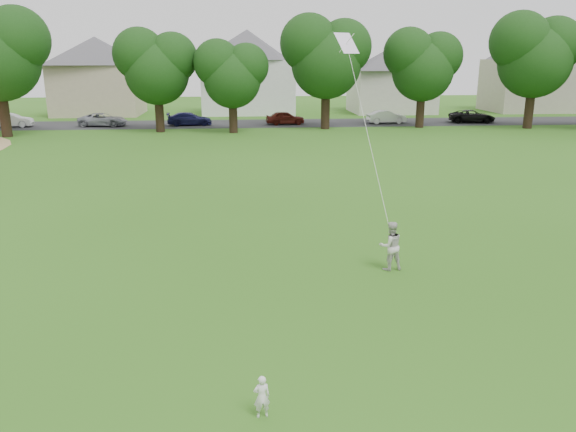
{
  "coord_description": "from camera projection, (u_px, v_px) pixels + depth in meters",
  "views": [
    {
      "loc": [
        -1.05,
        -11.09,
        6.03
      ],
      "look_at": [
        0.08,
        2.0,
        2.3
      ],
      "focal_mm": 35.0,
      "sensor_mm": 36.0,
      "label": 1
    }
  ],
  "objects": [
    {
      "name": "ground",
      "position": [
        292.0,
        341.0,
        12.36
      ],
      "size": [
        160.0,
        160.0,
        0.0
      ],
      "primitive_type": "plane",
      "color": "#2B5A14",
      "rests_on": "ground"
    },
    {
      "name": "older_boy",
      "position": [
        390.0,
        246.0,
        16.33
      ],
      "size": [
        0.79,
        0.66,
        1.46
      ],
      "primitive_type": "imported",
      "rotation": [
        0.0,
        0.0,
        3.3
      ],
      "color": "beige",
      "rests_on": "ground"
    },
    {
      "name": "street",
      "position": [
        251.0,
        124.0,
        52.61
      ],
      "size": [
        90.0,
        7.0,
        0.01
      ],
      "primitive_type": "cube",
      "color": "#2D2D30",
      "rests_on": "ground"
    },
    {
      "name": "parked_cars",
      "position": [
        213.0,
        119.0,
        51.2
      ],
      "size": [
        55.11,
        2.51,
        1.21
      ],
      "color": "black",
      "rests_on": "ground"
    },
    {
      "name": "tree_row",
      "position": [
        303.0,
        53.0,
        45.51
      ],
      "size": [
        81.54,
        8.99,
        10.49
      ],
      "color": "black",
      "rests_on": "ground"
    },
    {
      "name": "toddler",
      "position": [
        262.0,
        397.0,
        9.66
      ],
      "size": [
        0.32,
        0.24,
        0.8
      ],
      "primitive_type": "imported",
      "rotation": [
        0.0,
        0.0,
        3.32
      ],
      "color": "silver",
      "rests_on": "ground"
    },
    {
      "name": "house_row",
      "position": [
        258.0,
        66.0,
        60.9
      ],
      "size": [
        76.24,
        14.19,
        10.52
      ],
      "color": "white",
      "rests_on": "ground"
    },
    {
      "name": "kite",
      "position": [
        368.0,
        134.0,
        17.25
      ],
      "size": [
        1.01,
        2.31,
        6.61
      ],
      "color": "white",
      "rests_on": "ground"
    }
  ]
}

